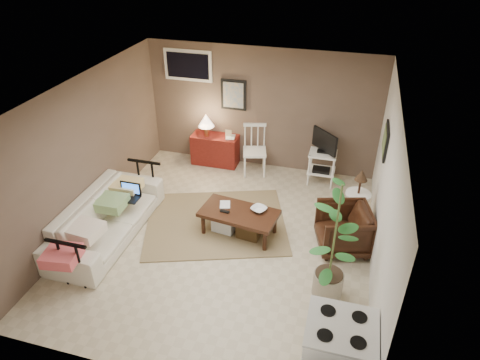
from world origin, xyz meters
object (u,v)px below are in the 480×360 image
(stove, at_px, (337,355))
(potted_plant, at_px, (334,239))
(side_table, at_px, (359,192))
(spindle_chair, at_px, (255,152))
(tv_stand, at_px, (323,156))
(red_console, at_px, (214,147))
(armchair, at_px, (344,227))
(coffee_table, at_px, (239,221))
(sofa, at_px, (106,212))

(stove, bearing_deg, potted_plant, 98.50)
(side_table, xyz_separation_m, potted_plant, (-0.27, -1.63, 0.28))
(spindle_chair, height_order, tv_stand, tv_stand)
(red_console, height_order, side_table, red_console)
(armchair, bearing_deg, potted_plant, -22.72)
(red_console, height_order, potted_plant, potted_plant)
(red_console, relative_size, side_table, 1.01)
(tv_stand, xyz_separation_m, armchair, (0.53, -1.82, -0.18))
(spindle_chair, bearing_deg, coffee_table, -83.45)
(spindle_chair, relative_size, tv_stand, 0.91)
(potted_plant, bearing_deg, tv_stand, 98.18)
(armchair, bearing_deg, stove, -14.38)
(sofa, distance_m, potted_plant, 3.54)
(red_console, bearing_deg, stove, -57.19)
(red_console, distance_m, armchair, 3.38)
(sofa, xyz_separation_m, red_console, (0.89, 2.69, -0.08))
(red_console, relative_size, potted_plant, 0.61)
(coffee_table, bearing_deg, side_table, 21.47)
(coffee_table, bearing_deg, spindle_chair, 96.55)
(side_table, height_order, stove, side_table)
(side_table, bearing_deg, tv_stand, 119.13)
(coffee_table, height_order, red_console, red_console)
(side_table, distance_m, potted_plant, 1.67)
(spindle_chair, bearing_deg, armchair, -45.40)
(sofa, bearing_deg, coffee_table, -73.81)
(coffee_table, relative_size, tv_stand, 1.19)
(red_console, height_order, tv_stand, red_console)
(coffee_table, xyz_separation_m, sofa, (-1.99, -0.58, 0.20))
(red_console, distance_m, potted_plant, 4.04)
(red_console, bearing_deg, tv_stand, -4.87)
(potted_plant, bearing_deg, armchair, 83.55)
(armchair, distance_m, potted_plant, 1.18)
(tv_stand, xyz_separation_m, potted_plant, (0.41, -2.85, 0.38))
(red_console, xyz_separation_m, side_table, (2.87, -1.41, 0.29))
(armchair, bearing_deg, side_table, 149.06)
(sofa, xyz_separation_m, armchair, (3.61, 0.68, -0.06))
(coffee_table, distance_m, tv_stand, 2.23)
(potted_plant, relative_size, stove, 1.92)
(red_console, relative_size, tv_stand, 1.01)
(sofa, bearing_deg, stove, -114.09)
(coffee_table, distance_m, sofa, 2.08)
(tv_stand, bearing_deg, red_console, 175.13)
(tv_stand, bearing_deg, side_table, -60.87)
(coffee_table, bearing_deg, red_console, 117.56)
(side_table, bearing_deg, potted_plant, -99.52)
(potted_plant, xyz_separation_m, stove, (0.19, -1.29, -0.48))
(spindle_chair, distance_m, armchair, 2.63)
(red_console, height_order, spindle_chair, red_console)
(tv_stand, relative_size, side_table, 1.00)
(armchair, bearing_deg, spindle_chair, -151.67)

